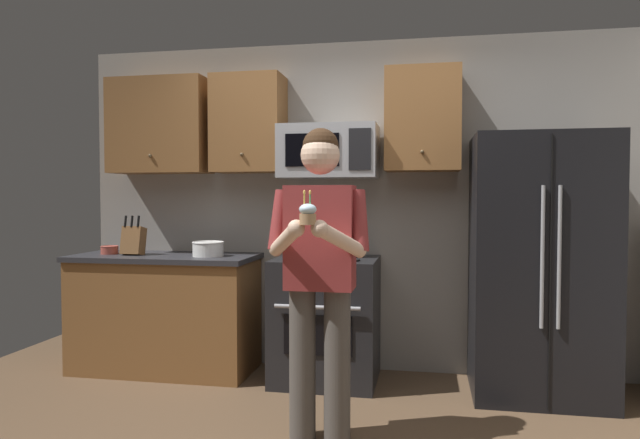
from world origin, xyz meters
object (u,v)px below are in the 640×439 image
Objects in this scene: refrigerator at (539,266)px; bowl_large_white at (208,248)px; microwave at (329,152)px; person at (319,265)px; bowl_small_colored at (110,250)px; knife_block at (133,240)px; cupcake at (307,214)px; oven_range at (326,319)px.

refrigerator is 2.42m from bowl_large_white.
microwave is 0.42× the size of person.
bowl_large_white is 1.74× the size of bowl_small_colored.
refrigerator reaches higher than person.
person is at bearing -31.09° from knife_block.
cupcake reaches higher than bowl_large_white.
refrigerator is 12.76× the size of bowl_small_colored.
refrigerator is 1.94m from cupcake.
cupcake is (1.07, -1.36, 0.31)m from bowl_large_white.
bowl_small_colored is at bearing 151.32° from person.
bowl_large_white is (-0.92, -0.14, -0.74)m from microwave.
knife_block is (-1.54, -0.03, 0.57)m from oven_range.
knife_block is at bearing -178.91° from oven_range.
knife_block is at bearing -179.09° from bowl_large_white.
knife_block is (-3.04, 0.01, 0.13)m from refrigerator.
bowl_small_colored is at bearing 172.85° from knife_block.
bowl_small_colored reaches higher than oven_range.
microwave is 0.41× the size of refrigerator.
person reaches higher than bowl_small_colored.
person reaches higher than cupcake.
microwave is at bearing 173.97° from refrigerator.
microwave reaches higher than knife_block.
bowl_large_white reaches higher than bowl_small_colored.
microwave is 2.31× the size of knife_block.
oven_range is 1.83m from bowl_small_colored.
knife_block is 1.97m from person.
oven_range is at bearing -90.02° from microwave.
cupcake reaches higher than knife_block.
cupcake is at bearing -84.40° from microwave.
bowl_large_white is at bearing -171.43° from microwave.
bowl_small_colored is 2.18m from person.
person is at bearing -82.03° from oven_range.
cupcake is at bearing -135.37° from refrigerator.
microwave is 1.56m from cupcake.
microwave reaches higher than refrigerator.
knife_block is (-1.54, -0.15, -0.69)m from microwave.
knife_block is 1.84× the size of cupcake.
cupcake is (0.15, -1.38, 0.83)m from oven_range.
person is (1.69, -1.02, -0.04)m from knife_block.
microwave reaches higher than bowl_small_colored.
bowl_large_white is at bearing 0.91° from knife_block.
refrigerator is at bearing -1.50° from oven_range.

